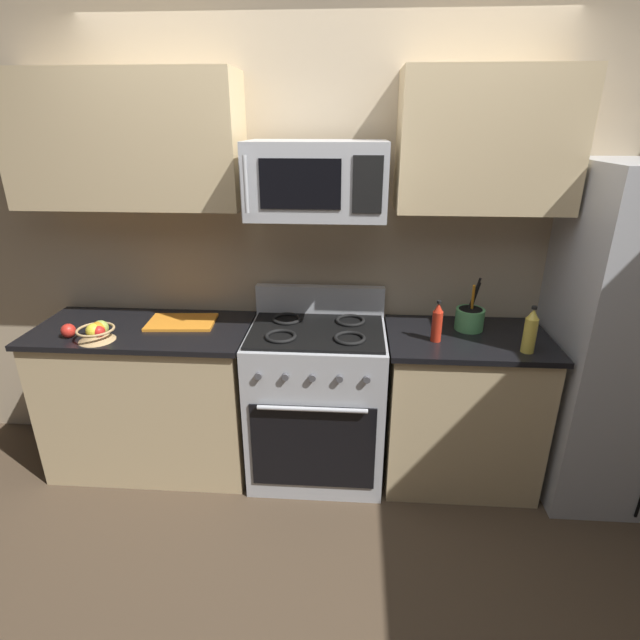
# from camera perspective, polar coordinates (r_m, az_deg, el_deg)

# --- Properties ---
(ground_plane) EXTENTS (16.00, 16.00, 0.00)m
(ground_plane) POSITION_cam_1_polar(r_m,az_deg,el_deg) (2.73, -1.39, -24.77)
(ground_plane) COLOR #473828
(wall_back) EXTENTS (8.00, 0.10, 2.60)m
(wall_back) POSITION_cam_1_polar(r_m,az_deg,el_deg) (2.93, 0.14, 8.48)
(wall_back) COLOR tan
(wall_back) RESTS_ON ground
(counter_left) EXTENTS (1.21, 0.59, 0.91)m
(counter_left) POSITION_cam_1_polar(r_m,az_deg,el_deg) (3.14, -18.94, -8.45)
(counter_left) COLOR tan
(counter_left) RESTS_ON ground
(range_oven) EXTENTS (0.76, 0.63, 1.09)m
(range_oven) POSITION_cam_1_polar(r_m,az_deg,el_deg) (2.91, -0.35, -9.30)
(range_oven) COLOR #B2B5BA
(range_oven) RESTS_ON ground
(counter_right) EXTENTS (0.87, 0.59, 0.91)m
(counter_right) POSITION_cam_1_polar(r_m,az_deg,el_deg) (2.98, 15.96, -9.81)
(counter_right) COLOR tan
(counter_right) RESTS_ON ground
(microwave) EXTENTS (0.68, 0.44, 0.37)m
(microwave) POSITION_cam_1_polar(r_m,az_deg,el_deg) (2.52, -0.37, 15.99)
(microwave) COLOR #B2B5BA
(upper_cabinets_left) EXTENTS (1.20, 0.34, 0.67)m
(upper_cabinets_left) POSITION_cam_1_polar(r_m,az_deg,el_deg) (2.88, -21.61, 18.76)
(upper_cabinets_left) COLOR tan
(upper_cabinets_right) EXTENTS (0.86, 0.34, 0.67)m
(upper_cabinets_right) POSITION_cam_1_polar(r_m,az_deg,el_deg) (2.70, 18.78, 18.98)
(upper_cabinets_right) COLOR tan
(utensil_crock) EXTENTS (0.16, 0.16, 0.30)m
(utensil_crock) POSITION_cam_1_polar(r_m,az_deg,el_deg) (2.84, 16.98, 0.22)
(utensil_crock) COLOR #59AD66
(utensil_crock) RESTS_ON counter_right
(fruit_basket) EXTENTS (0.20, 0.20, 0.10)m
(fruit_basket) POSITION_cam_1_polar(r_m,az_deg,el_deg) (2.85, -24.49, -1.29)
(fruit_basket) COLOR tan
(fruit_basket) RESTS_ON counter_left
(apple_loose) EXTENTS (0.08, 0.08, 0.08)m
(apple_loose) POSITION_cam_1_polar(r_m,az_deg,el_deg) (2.95, -27.19, -1.11)
(apple_loose) COLOR red
(apple_loose) RESTS_ON counter_left
(cutting_board) EXTENTS (0.39, 0.27, 0.02)m
(cutting_board) POSITION_cam_1_polar(r_m,az_deg,el_deg) (2.93, -15.77, -0.25)
(cutting_board) COLOR orange
(cutting_board) RESTS_ON counter_left
(bottle_hot_sauce) EXTENTS (0.05, 0.05, 0.23)m
(bottle_hot_sauce) POSITION_cam_1_polar(r_m,az_deg,el_deg) (2.63, 13.44, -0.30)
(bottle_hot_sauce) COLOR red
(bottle_hot_sauce) RESTS_ON counter_right
(bottle_oil) EXTENTS (0.06, 0.06, 0.24)m
(bottle_oil) POSITION_cam_1_polar(r_m,az_deg,el_deg) (2.65, 23.23, -1.21)
(bottle_oil) COLOR gold
(bottle_oil) RESTS_ON counter_right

